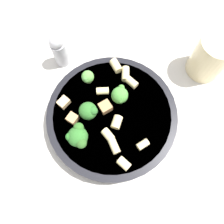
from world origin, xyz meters
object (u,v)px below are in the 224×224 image
Objects in this scene: chicken_chunk_2 at (106,106)px; drinking_glass at (210,58)px; pasta_bowl at (112,116)px; rigatoni_3 at (132,82)px; spoon at (51,212)px; broccoli_floret_1 at (78,137)px; rigatoni_1 at (126,74)px; pepper_shaker at (59,50)px; rigatoni_8 at (117,122)px; broccoli_floret_0 at (89,111)px; rigatoni_4 at (143,144)px; broccoli_floret_3 at (120,95)px; rigatoni_5 at (114,146)px; chicken_chunk_1 at (64,102)px; chicken_chunk_0 at (73,118)px; rigatoni_6 at (124,163)px; broccoli_floret_2 at (88,77)px; rigatoni_2 at (103,91)px; rigatoni_0 at (108,135)px; rigatoni_7 at (116,66)px.

drinking_glass is (-0.22, 0.09, -0.00)m from chicken_chunk_2.
rigatoni_3 is (-0.07, -0.01, 0.02)m from pasta_bowl.
broccoli_floret_1 is at bearing -160.93° from spoon.
pepper_shaker is at bearing -71.36° from rigatoni_1.
rigatoni_3 is 0.09m from rigatoni_8.
pasta_bowl is at bearing 132.75° from broccoli_floret_0.
pasta_bowl is 0.05m from broccoli_floret_0.
rigatoni_4 is at bearing 1.19° from drinking_glass.
broccoli_floret_3 reaches higher than rigatoni_5.
chicken_chunk_1 is 0.23× the size of drinking_glass.
broccoli_floret_0 is at bearing -102.81° from rigatoni_5.
pepper_shaker is (-0.11, -0.16, -0.01)m from broccoli_floret_1.
chicken_chunk_0 is (0.05, -0.07, -0.00)m from rigatoni_8.
rigatoni_6 is at bearing 101.49° from broccoli_floret_1.
rigatoni_1 is 1.35× the size of chicken_chunk_2.
broccoli_floret_1 is (0.08, -0.01, 0.04)m from pasta_bowl.
broccoli_floret_1 is 0.15m from spoon.
rigatoni_8 is at bearing 125.23° from chicken_chunk_0.
broccoli_floret_2 reaches higher than rigatoni_3.
broccoli_floret_3 reaches higher than chicken_chunk_2.
rigatoni_6 is at bearing 89.40° from chicken_chunk_0.
broccoli_floret_1 is 0.10m from rigatoni_2.
broccoli_floret_3 reaches higher than rigatoni_4.
spoon is at bearing 12.58° from rigatoni_1.
broccoli_floret_1 reaches higher than chicken_chunk_2.
rigatoni_0 and rigatoni_6 have the same top height.
rigatoni_6 is at bearing 69.98° from pepper_shaker.
rigatoni_7 is at bearing -145.67° from rigatoni_0.
rigatoni_7 is at bearing -162.52° from spoon.
rigatoni_4 is 0.23m from drinking_glass.
pasta_bowl is at bearing 139.66° from chicken_chunk_0.
drinking_glass is at bearing 142.09° from broccoli_floret_2.
rigatoni_0 is at bearing -177.05° from spoon.
broccoli_floret_2 is 0.09m from chicken_chunk_0.
broccoli_floret_3 is 0.08m from rigatoni_0.
rigatoni_2 is 0.07m from rigatoni_8.
pasta_bowl is at bearing -149.45° from rigatoni_0.
rigatoni_6 is at bearing 38.42° from rigatoni_1.
rigatoni_4 reaches higher than spoon.
rigatoni_3 reaches higher than pasta_bowl.
broccoli_floret_1 is 0.12m from broccoli_floret_2.
chicken_chunk_0 is 0.19× the size of drinking_glass.
rigatoni_4 is at bearing 174.63° from rigatoni_6.
broccoli_floret_0 reaches higher than rigatoni_7.
rigatoni_3 is at bearing 179.31° from broccoli_floret_1.
spoon is at bearing 26.26° from broccoli_floret_2.
broccoli_floret_3 is (-0.01, 0.07, 0.00)m from broccoli_floret_2.
rigatoni_8 is at bearing 30.18° from rigatoni_1.
rigatoni_1 is at bearing -155.01° from rigatoni_0.
broccoli_floret_0 is at bearing 44.70° from broccoli_floret_2.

